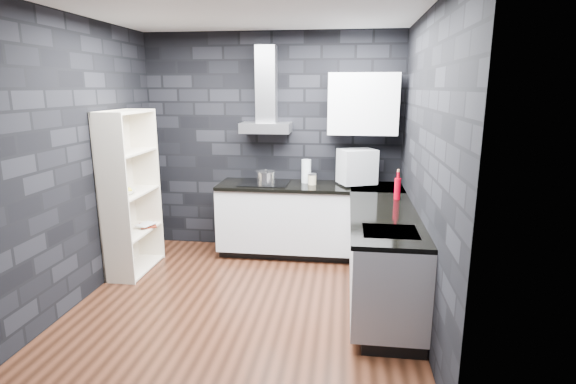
% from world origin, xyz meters
% --- Properties ---
extents(ground, '(3.20, 3.20, 0.00)m').
position_xyz_m(ground, '(0.00, 0.00, 0.00)').
color(ground, '#452315').
extents(ceiling, '(3.20, 3.20, 0.00)m').
position_xyz_m(ceiling, '(0.00, 0.00, 2.70)').
color(ceiling, silver).
extents(wall_back, '(3.20, 0.05, 2.70)m').
position_xyz_m(wall_back, '(0.00, 1.62, 1.35)').
color(wall_back, black).
rests_on(wall_back, ground).
extents(wall_front, '(3.20, 0.05, 2.70)m').
position_xyz_m(wall_front, '(0.00, -1.62, 1.35)').
color(wall_front, black).
rests_on(wall_front, ground).
extents(wall_left, '(0.05, 3.20, 2.70)m').
position_xyz_m(wall_left, '(-1.62, 0.00, 1.35)').
color(wall_left, black).
rests_on(wall_left, ground).
extents(wall_right, '(0.05, 3.20, 2.70)m').
position_xyz_m(wall_right, '(1.62, 0.00, 1.35)').
color(wall_right, black).
rests_on(wall_right, ground).
extents(toekick_back, '(2.18, 0.50, 0.10)m').
position_xyz_m(toekick_back, '(0.50, 1.34, 0.05)').
color(toekick_back, black).
rests_on(toekick_back, ground).
extents(toekick_right, '(0.50, 1.78, 0.10)m').
position_xyz_m(toekick_right, '(1.34, 0.10, 0.05)').
color(toekick_right, black).
rests_on(toekick_right, ground).
extents(counter_back_cab, '(2.20, 0.60, 0.76)m').
position_xyz_m(counter_back_cab, '(0.50, 1.30, 0.48)').
color(counter_back_cab, silver).
rests_on(counter_back_cab, ground).
extents(counter_right_cab, '(0.60, 1.80, 0.76)m').
position_xyz_m(counter_right_cab, '(1.30, 0.10, 0.48)').
color(counter_right_cab, silver).
rests_on(counter_right_cab, ground).
extents(counter_back_top, '(2.20, 0.62, 0.04)m').
position_xyz_m(counter_back_top, '(0.50, 1.29, 0.88)').
color(counter_back_top, black).
rests_on(counter_back_top, counter_back_cab).
extents(counter_right_top, '(0.62, 1.80, 0.04)m').
position_xyz_m(counter_right_top, '(1.29, 0.10, 0.88)').
color(counter_right_top, black).
rests_on(counter_right_top, counter_right_cab).
extents(counter_corner_top, '(0.62, 0.62, 0.04)m').
position_xyz_m(counter_corner_top, '(1.30, 1.30, 0.88)').
color(counter_corner_top, black).
rests_on(counter_corner_top, counter_right_cab).
extents(hood_body, '(0.60, 0.34, 0.12)m').
position_xyz_m(hood_body, '(-0.05, 1.43, 1.56)').
color(hood_body, '#B1B1B5').
rests_on(hood_body, wall_back).
extents(hood_chimney, '(0.24, 0.20, 0.90)m').
position_xyz_m(hood_chimney, '(-0.05, 1.50, 2.07)').
color(hood_chimney, '#B1B1B5').
rests_on(hood_chimney, hood_body).
extents(upper_cabinet, '(0.80, 0.35, 0.70)m').
position_xyz_m(upper_cabinet, '(1.10, 1.43, 1.85)').
color(upper_cabinet, white).
rests_on(upper_cabinet, wall_back).
extents(cooktop, '(0.58, 0.50, 0.01)m').
position_xyz_m(cooktop, '(-0.05, 1.30, 0.91)').
color(cooktop, black).
rests_on(cooktop, counter_back_top).
extents(sink_rim, '(0.44, 0.40, 0.01)m').
position_xyz_m(sink_rim, '(1.30, -0.40, 0.89)').
color(sink_rim, '#B1B1B5').
rests_on(sink_rim, counter_right_top).
extents(pot, '(0.24, 0.24, 0.13)m').
position_xyz_m(pot, '(-0.03, 1.25, 0.98)').
color(pot, silver).
rests_on(pot, cooktop).
extents(glass_vase, '(0.13, 0.13, 0.28)m').
position_xyz_m(glass_vase, '(0.45, 1.41, 1.04)').
color(glass_vase, white).
rests_on(glass_vase, counter_back_top).
extents(storage_jar, '(0.10, 0.10, 0.12)m').
position_xyz_m(storage_jar, '(0.53, 1.31, 0.96)').
color(storage_jar, '#C6B78F').
rests_on(storage_jar, counter_back_top).
extents(utensil_crock, '(0.12, 0.12, 0.14)m').
position_xyz_m(utensil_crock, '(0.88, 1.42, 0.97)').
color(utensil_crock, silver).
rests_on(utensil_crock, counter_back_top).
extents(appliance_garage, '(0.50, 0.45, 0.41)m').
position_xyz_m(appliance_garage, '(1.06, 1.35, 1.12)').
color(appliance_garage, '#B8BCC0').
rests_on(appliance_garage, counter_back_top).
extents(red_bottle, '(0.07, 0.07, 0.22)m').
position_xyz_m(red_bottle, '(1.46, 0.69, 1.01)').
color(red_bottle, '#B10014').
rests_on(red_bottle, counter_right_top).
extents(bookshelf, '(0.43, 0.83, 1.80)m').
position_xyz_m(bookshelf, '(-1.42, 0.60, 0.90)').
color(bookshelf, beige).
rests_on(bookshelf, ground).
extents(fruit_bowl, '(0.26, 0.26, 0.05)m').
position_xyz_m(fruit_bowl, '(-1.42, 0.50, 0.94)').
color(fruit_bowl, white).
rests_on(fruit_bowl, bookshelf).
extents(book_red, '(0.16, 0.11, 0.24)m').
position_xyz_m(book_red, '(-1.42, 0.75, 0.57)').
color(book_red, maroon).
rests_on(book_red, bookshelf).
extents(book_second, '(0.16, 0.06, 0.22)m').
position_xyz_m(book_second, '(-1.42, 0.77, 0.59)').
color(book_second, '#B2B2B2').
rests_on(book_second, bookshelf).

